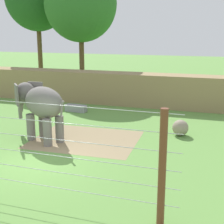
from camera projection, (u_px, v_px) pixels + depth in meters
name	position (u px, v px, depth m)	size (l,w,h in m)	color
ground_plane	(37.00, 163.00, 12.90)	(120.00, 120.00, 0.00)	#609342
dirt_patch	(86.00, 139.00, 15.67)	(4.94, 4.03, 0.01)	#937F5B
embankment_wall	(121.00, 88.00, 23.17)	(36.00, 1.80, 2.22)	#997F56
elephant	(40.00, 104.00, 15.25)	(3.33, 2.27, 2.65)	slate
enrichment_ball	(180.00, 128.00, 16.19)	(0.80, 0.80, 0.80)	gray
feed_trough	(76.00, 108.00, 21.07)	(1.44, 0.62, 0.44)	gray
tree_far_left	(81.00, 4.00, 27.91)	(6.23, 6.23, 10.63)	brown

